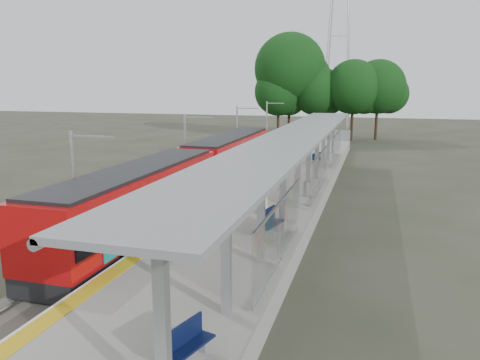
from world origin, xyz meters
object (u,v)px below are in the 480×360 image
(litter_bin, at_px, (307,189))
(bench_mid, at_px, (269,222))
(train, at_px, (194,174))
(bench_near, at_px, (187,343))
(bench_far, at_px, (318,158))
(info_pillar_far, at_px, (297,191))
(info_pillar_near, at_px, (263,197))

(litter_bin, bearing_deg, bench_mid, -93.98)
(train, bearing_deg, bench_near, -68.96)
(bench_mid, relative_size, bench_far, 1.26)
(train, distance_m, litter_bin, 6.70)
(info_pillar_far, relative_size, litter_bin, 1.81)
(bench_far, distance_m, litter_bin, 11.30)
(bench_far, bearing_deg, info_pillar_far, -66.81)
(train, distance_m, bench_near, 17.70)
(bench_mid, relative_size, info_pillar_far, 1.11)
(bench_mid, height_order, info_pillar_near, info_pillar_near)
(bench_far, xyz_separation_m, litter_bin, (0.76, -11.28, -0.05))
(train, relative_size, bench_near, 18.79)
(litter_bin, bearing_deg, bench_near, -90.98)
(bench_far, height_order, info_pillar_far, info_pillar_far)
(bench_near, distance_m, info_pillar_near, 12.79)
(train, height_order, info_pillar_near, train)
(bench_mid, distance_m, bench_far, 18.82)
(train, height_order, info_pillar_far, train)
(bench_far, relative_size, info_pillar_far, 0.88)
(train, distance_m, bench_mid, 9.29)
(train, relative_size, bench_mid, 15.85)
(bench_mid, relative_size, info_pillar_near, 0.87)
(bench_far, xyz_separation_m, info_pillar_far, (0.47, -13.05, 0.20))
(info_pillar_near, xyz_separation_m, litter_bin, (1.54, 4.36, -0.44))
(bench_near, bearing_deg, train, 127.62)
(train, height_order, bench_mid, train)
(bench_far, bearing_deg, info_pillar_near, -71.73)
(info_pillar_far, bearing_deg, info_pillar_near, -108.76)
(train, xyz_separation_m, info_pillar_far, (6.36, -1.20, -0.37))
(train, xyz_separation_m, litter_bin, (6.64, 0.57, -0.62))
(bench_far, bearing_deg, bench_near, -67.94)
(bench_far, bearing_deg, bench_mid, -68.17)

